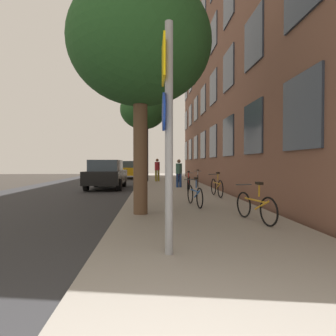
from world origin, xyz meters
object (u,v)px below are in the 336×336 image
at_px(sign_post, 167,123).
at_px(bicycle_0, 255,206).
at_px(car_0, 107,174).
at_px(tree_near, 140,45).
at_px(bicycle_5, 179,178).
at_px(bicycle_2, 217,187).
at_px(bicycle_3, 189,183).
at_px(pedestrian_1, 157,168).
at_px(bicycle_1, 195,195).
at_px(pedestrian_0, 179,171).
at_px(tree_far, 143,110).
at_px(bicycle_4, 198,180).
at_px(car_1, 130,169).
at_px(traffic_light, 146,144).

distance_m(sign_post, bicycle_0, 3.43).
xyz_separation_m(bicycle_0, car_0, (-4.92, 9.56, 0.36)).
xyz_separation_m(tree_near, bicycle_5, (2.08, 10.84, -4.08)).
xyz_separation_m(bicycle_2, car_0, (-5.16, 4.75, 0.34)).
height_order(bicycle_3, pedestrian_1, pedestrian_1).
bearing_deg(sign_post, bicycle_1, 76.11).
bearing_deg(bicycle_0, pedestrian_0, 95.59).
distance_m(tree_far, car_0, 7.70).
xyz_separation_m(tree_far, bicycle_4, (3.28, -5.76, -5.03)).
bearing_deg(sign_post, bicycle_2, 70.97).
distance_m(bicycle_0, bicycle_2, 4.81).
bearing_deg(bicycle_1, bicycle_5, 87.45).
bearing_deg(pedestrian_1, bicycle_2, -76.49).
height_order(tree_near, bicycle_2, tree_near).
bearing_deg(bicycle_5, bicycle_4, -70.01).
relative_size(tree_near, tree_far, 0.87).
height_order(tree_far, bicycle_1, tree_far).
bearing_deg(car_1, pedestrian_1, -68.26).
height_order(bicycle_2, pedestrian_0, pedestrian_0).
bearing_deg(traffic_light, bicycle_2, -72.20).
xyz_separation_m(bicycle_0, bicycle_4, (0.27, 9.60, 0.02)).
bearing_deg(bicycle_1, bicycle_0, -66.73).
height_order(bicycle_2, car_1, car_1).
relative_size(tree_far, bicycle_0, 4.27).
xyz_separation_m(bicycle_4, car_1, (-4.67, 10.51, 0.35)).
bearing_deg(pedestrian_0, bicycle_3, -80.52).
height_order(tree_far, bicycle_0, tree_far).
height_order(sign_post, pedestrian_1, sign_post).
height_order(bicycle_0, bicycle_5, bicycle_5).
distance_m(tree_far, bicycle_3, 9.90).
distance_m(bicycle_4, car_0, 5.20).
bearing_deg(bicycle_3, tree_far, 106.61).
bearing_deg(bicycle_5, traffic_light, 134.61).
xyz_separation_m(bicycle_3, car_0, (-4.34, 2.36, 0.35)).
distance_m(sign_post, bicycle_3, 9.60).
relative_size(sign_post, car_0, 0.85).
relative_size(bicycle_5, pedestrian_0, 1.10).
bearing_deg(car_1, traffic_light, -74.61).
xyz_separation_m(bicycle_2, car_1, (-4.65, 15.31, 0.34)).
xyz_separation_m(bicycle_0, car_1, (-4.40, 20.11, 0.36)).
bearing_deg(car_0, bicycle_2, -42.67).
relative_size(traffic_light, pedestrian_0, 2.57).
distance_m(pedestrian_0, car_0, 4.08).
xyz_separation_m(tree_near, bicycle_1, (1.65, 1.24, -4.09)).
height_order(sign_post, bicycle_1, sign_post).
relative_size(bicycle_1, car_1, 0.37).
bearing_deg(tree_far, bicycle_1, -81.30).
distance_m(tree_near, bicycle_4, 9.83).
relative_size(tree_near, car_1, 1.37).
relative_size(pedestrian_0, car_1, 0.35).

